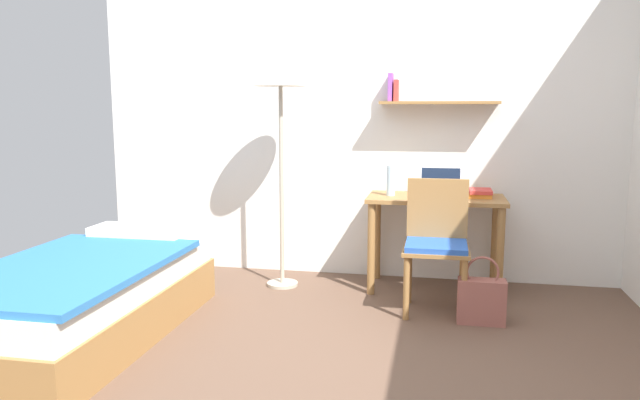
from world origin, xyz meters
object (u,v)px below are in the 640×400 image
object	(u,v)px
bed	(82,299)
laptop	(440,188)
desk_chair	(436,239)
standing_lamp	(280,83)
handbag	(481,300)
desk	(435,215)
water_bottle	(391,181)
book_stack	(480,193)

from	to	relation	value
bed	laptop	size ratio (longest dim) A/B	5.71
desk_chair	standing_lamp	size ratio (longest dim) A/B	0.51
standing_lamp	handbag	world-z (taller)	standing_lamp
desk	desk_chair	xyz separation A→B (m)	(0.01, -0.48, -0.08)
water_bottle	desk	bearing A→B (deg)	1.34
book_stack	handbag	size ratio (longest dim) A/B	0.56
water_bottle	handbag	xyz separation A→B (m)	(0.65, -0.68, -0.67)
bed	handbag	world-z (taller)	bed
laptop	water_bottle	distance (m)	0.38
water_bottle	handbag	distance (m)	1.15
standing_lamp	water_bottle	xyz separation A→B (m)	(0.82, 0.13, -0.73)
book_stack	handbag	xyz separation A→B (m)	(-0.01, -0.75, -0.59)
laptop	water_bottle	bearing A→B (deg)	-167.09
standing_lamp	laptop	size ratio (longest dim) A/B	5.34
water_bottle	book_stack	size ratio (longest dim) A/B	0.92
desk_chair	handbag	bearing A→B (deg)	-35.32
standing_lamp	desk	bearing A→B (deg)	6.65
laptop	water_bottle	world-z (taller)	water_bottle
bed	book_stack	bearing A→B (deg)	31.46
water_bottle	handbag	size ratio (longest dim) A/B	0.51
bed	laptop	distance (m)	2.61
standing_lamp	book_stack	size ratio (longest dim) A/B	7.12
desk	standing_lamp	distance (m)	1.52
bed	book_stack	xyz separation A→B (m)	(2.38, 1.46, 0.50)
bed	desk	world-z (taller)	desk
bed	water_bottle	world-z (taller)	water_bottle
standing_lamp	desk_chair	bearing A→B (deg)	-16.41
bed	water_bottle	distance (m)	2.29
water_bottle	book_stack	bearing A→B (deg)	5.75
bed	desk_chair	xyz separation A→B (m)	(2.07, 0.92, 0.25)
standing_lamp	handbag	bearing A→B (deg)	-20.69
standing_lamp	book_stack	world-z (taller)	standing_lamp
bed	handbag	distance (m)	2.47
laptop	handbag	bearing A→B (deg)	-70.11
desk_chair	book_stack	world-z (taller)	desk_chair
handbag	desk	bearing A→B (deg)	114.09
desk_chair	laptop	distance (m)	0.62
standing_lamp	water_bottle	bearing A→B (deg)	8.81
laptop	book_stack	size ratio (longest dim) A/B	1.33
book_stack	desk_chair	bearing A→B (deg)	-119.72
desk	laptop	xyz separation A→B (m)	(0.03, 0.08, 0.20)
desk	laptop	world-z (taller)	laptop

